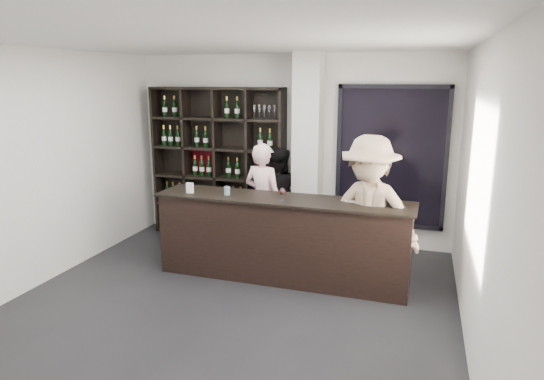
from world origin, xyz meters
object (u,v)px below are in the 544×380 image
(wine_shelf, at_px, (218,163))
(taster_pink, at_px, (263,200))
(tasting_counter, at_px, (282,239))
(customer, at_px, (368,216))
(taster_black, at_px, (277,196))

(wine_shelf, distance_m, taster_pink, 1.29)
(tasting_counter, relative_size, taster_pink, 1.98)
(customer, bearing_deg, taster_black, 150.29)
(tasting_counter, distance_m, taster_black, 1.39)
(tasting_counter, height_order, taster_pink, taster_pink)
(taster_pink, relative_size, taster_black, 1.09)
(wine_shelf, relative_size, tasting_counter, 0.74)
(taster_pink, relative_size, customer, 0.87)
(wine_shelf, height_order, customer, wine_shelf)
(wine_shelf, bearing_deg, taster_black, -8.93)
(taster_pink, bearing_deg, wine_shelf, -19.86)
(wine_shelf, bearing_deg, taster_pink, -35.56)
(tasting_counter, bearing_deg, customer, -1.37)
(tasting_counter, distance_m, taster_pink, 0.95)
(tasting_counter, xyz_separation_m, taster_pink, (-0.50, 0.75, 0.29))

